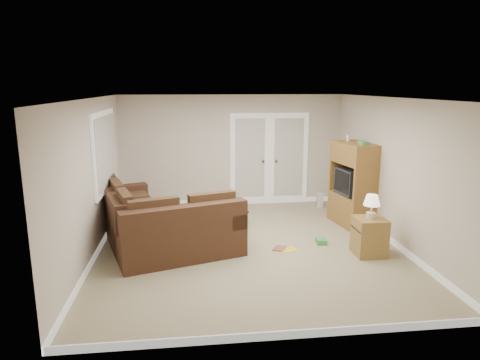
{
  "coord_description": "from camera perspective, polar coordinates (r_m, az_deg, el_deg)",
  "views": [
    {
      "loc": [
        -0.94,
        -6.82,
        2.7
      ],
      "look_at": [
        -0.11,
        0.33,
        1.1
      ],
      "focal_mm": 32.0,
      "sensor_mm": 36.0,
      "label": 1
    }
  ],
  "objects": [
    {
      "name": "coffee_table",
      "position": [
        8.05,
        -2.22,
        -5.21
      ],
      "size": [
        0.86,
        1.23,
        0.76
      ],
      "rotation": [
        0.0,
        0.0,
        -0.3
      ],
      "color": "black",
      "rests_on": "floor"
    },
    {
      "name": "floor_greenbox",
      "position": [
        7.66,
        10.75,
        -7.99
      ],
      "size": [
        0.18,
        0.23,
        0.09
      ],
      "primitive_type": "cube",
      "rotation": [
        0.0,
        0.0,
        -0.08
      ],
      "color": "#469A47",
      "rests_on": "floor"
    },
    {
      "name": "baseboards",
      "position": [
        7.37,
        1.13,
        -8.53
      ],
      "size": [
        5.0,
        5.5,
        0.1
      ],
      "primitive_type": null,
      "color": "white",
      "rests_on": "floor"
    },
    {
      "name": "sectional_sofa",
      "position": [
        7.58,
        -11.65,
        -5.7
      ],
      "size": [
        2.81,
        3.16,
        0.93
      ],
      "rotation": [
        0.0,
        0.0,
        0.31
      ],
      "color": "#462B1B",
      "rests_on": "floor"
    },
    {
      "name": "space_heater",
      "position": [
        9.84,
        10.61,
        -2.64
      ],
      "size": [
        0.15,
        0.13,
        0.32
      ],
      "primitive_type": "cube",
      "rotation": [
        0.0,
        0.0,
        -0.16
      ],
      "color": "silver",
      "rests_on": "floor"
    },
    {
      "name": "french_doors",
      "position": [
        9.84,
        3.92,
        2.76
      ],
      "size": [
        1.8,
        0.05,
        2.13
      ],
      "color": "white",
      "rests_on": "floor"
    },
    {
      "name": "floor_magazine",
      "position": [
        7.31,
        6.38,
        -9.19
      ],
      "size": [
        0.34,
        0.29,
        0.01
      ],
      "primitive_type": "cube",
      "rotation": [
        0.0,
        0.0,
        0.2
      ],
      "color": "yellow",
      "rests_on": "floor"
    },
    {
      "name": "tv_armoire",
      "position": [
        8.61,
        14.9,
        -0.51
      ],
      "size": [
        0.71,
        1.09,
        1.75
      ],
      "rotation": [
        0.0,
        0.0,
        0.16
      ],
      "color": "olive",
      "rests_on": "floor"
    },
    {
      "name": "wall_left",
      "position": [
        7.14,
        -19.12,
        0.11
      ],
      "size": [
        0.02,
        5.5,
        2.5
      ],
      "primitive_type": "cube",
      "color": "beige",
      "rests_on": "floor"
    },
    {
      "name": "wall_front",
      "position": [
        4.42,
        6.07,
        -6.69
      ],
      "size": [
        5.0,
        0.02,
        2.5
      ],
      "primitive_type": "cube",
      "color": "beige",
      "rests_on": "floor"
    },
    {
      "name": "wall_right",
      "position": [
        7.77,
        19.75,
        1.03
      ],
      "size": [
        0.02,
        5.5,
        2.5
      ],
      "primitive_type": "cube",
      "color": "beige",
      "rests_on": "floor"
    },
    {
      "name": "floor",
      "position": [
        7.39,
        1.13,
        -8.9
      ],
      "size": [
        5.5,
        5.5,
        0.0
      ],
      "primitive_type": "plane",
      "color": "tan",
      "rests_on": "ground"
    },
    {
      "name": "floor_book",
      "position": [
        7.36,
        4.62,
        -8.97
      ],
      "size": [
        0.28,
        0.3,
        0.02
      ],
      "primitive_type": "imported",
      "rotation": [
        0.0,
        0.0,
        -0.53
      ],
      "color": "brown",
      "rests_on": "floor"
    },
    {
      "name": "wall_back",
      "position": [
        9.72,
        -1.04,
        3.95
      ],
      "size": [
        5.0,
        0.02,
        2.5
      ],
      "primitive_type": "cube",
      "color": "beige",
      "rests_on": "floor"
    },
    {
      "name": "window_left",
      "position": [
        8.05,
        -17.54,
        3.73
      ],
      "size": [
        0.05,
        1.92,
        1.42
      ],
      "color": "white",
      "rests_on": "wall_left"
    },
    {
      "name": "ceiling",
      "position": [
        6.89,
        1.22,
        10.86
      ],
      "size": [
        5.0,
        5.5,
        0.02
      ],
      "primitive_type": "cube",
      "color": "white",
      "rests_on": "wall_back"
    },
    {
      "name": "side_cabinet",
      "position": [
        7.26,
        16.9,
        -6.82
      ],
      "size": [
        0.48,
        0.48,
        1.0
      ],
      "rotation": [
        0.0,
        0.0,
        -0.01
      ],
      "color": "olive",
      "rests_on": "floor"
    }
  ]
}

